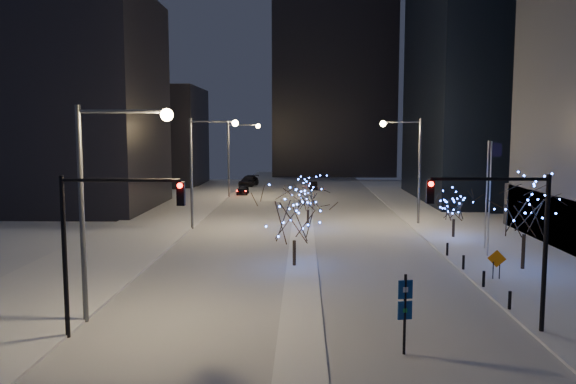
{
  "coord_description": "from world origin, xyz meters",
  "views": [
    {
      "loc": [
        0.09,
        -22.99,
        8.81
      ],
      "look_at": [
        -0.89,
        12.32,
        5.0
      ],
      "focal_mm": 35.0,
      "sensor_mm": 36.0,
      "label": 1
    }
  ],
  "objects_px": {
    "car_far": "(249,181)",
    "traffic_signal_east": "(510,227)",
    "holiday_tree_median_far": "(308,194)",
    "holiday_tree_plaza_far": "(454,206)",
    "street_lamp_w_near": "(104,183)",
    "street_lamp_w_far": "(236,149)",
    "street_lamp_east": "(410,157)",
    "wayfinding_sign": "(405,306)",
    "street_lamp_w_mid": "(203,158)",
    "traffic_signal_west": "(100,229)",
    "construction_sign": "(497,261)",
    "holiday_tree_median_near": "(294,215)",
    "car_near": "(243,190)",
    "holiday_tree_plaza_near": "(525,208)",
    "car_mid": "(313,185)"
  },
  "relations": [
    {
      "from": "street_lamp_w_mid",
      "to": "car_near",
      "type": "bearing_deg",
      "value": 89.03
    },
    {
      "from": "car_far",
      "to": "holiday_tree_plaza_far",
      "type": "relative_size",
      "value": 1.42
    },
    {
      "from": "traffic_signal_east",
      "to": "traffic_signal_west",
      "type": "bearing_deg",
      "value": -176.71
    },
    {
      "from": "street_lamp_east",
      "to": "holiday_tree_plaza_far",
      "type": "xyz_separation_m",
      "value": [
        2.41,
        -6.91,
        -3.69
      ]
    },
    {
      "from": "street_lamp_w_mid",
      "to": "holiday_tree_median_far",
      "type": "relative_size",
      "value": 2.14
    },
    {
      "from": "car_near",
      "to": "holiday_tree_median_far",
      "type": "xyz_separation_m",
      "value": [
        8.96,
        -27.63,
        2.46
      ]
    },
    {
      "from": "holiday_tree_median_far",
      "to": "holiday_tree_plaza_far",
      "type": "xyz_separation_m",
      "value": [
        11.99,
        -4.56,
        -0.37
      ]
    },
    {
      "from": "street_lamp_w_far",
      "to": "street_lamp_east",
      "type": "distance_m",
      "value": 29.08
    },
    {
      "from": "car_near",
      "to": "holiday_tree_median_far",
      "type": "bearing_deg",
      "value": -72.33
    },
    {
      "from": "street_lamp_w_far",
      "to": "traffic_signal_west",
      "type": "distance_m",
      "value": 52.04
    },
    {
      "from": "street_lamp_w_far",
      "to": "holiday_tree_plaza_far",
      "type": "height_order",
      "value": "street_lamp_w_far"
    },
    {
      "from": "traffic_signal_east",
      "to": "holiday_tree_median_near",
      "type": "relative_size",
      "value": 1.18
    },
    {
      "from": "holiday_tree_median_near",
      "to": "holiday_tree_median_far",
      "type": "distance_m",
      "value": 14.9
    },
    {
      "from": "car_mid",
      "to": "holiday_tree_plaza_near",
      "type": "relative_size",
      "value": 0.64
    },
    {
      "from": "street_lamp_w_mid",
      "to": "construction_sign",
      "type": "xyz_separation_m",
      "value": [
        20.42,
        -17.28,
        -5.3
      ]
    },
    {
      "from": "street_lamp_w_far",
      "to": "street_lamp_east",
      "type": "height_order",
      "value": "same"
    },
    {
      "from": "car_far",
      "to": "street_lamp_w_near",
      "type": "bearing_deg",
      "value": -80.3
    },
    {
      "from": "street_lamp_w_far",
      "to": "traffic_signal_west",
      "type": "bearing_deg",
      "value": -89.45
    },
    {
      "from": "car_far",
      "to": "construction_sign",
      "type": "xyz_separation_m",
      "value": [
        20.31,
        -57.97,
        0.38
      ]
    },
    {
      "from": "street_lamp_w_far",
      "to": "street_lamp_east",
      "type": "relative_size",
      "value": 1.0
    },
    {
      "from": "car_far",
      "to": "traffic_signal_east",
      "type": "bearing_deg",
      "value": -65.29
    },
    {
      "from": "street_lamp_w_far",
      "to": "holiday_tree_median_far",
      "type": "bearing_deg",
      "value": -68.81
    },
    {
      "from": "street_lamp_east",
      "to": "car_mid",
      "type": "relative_size",
      "value": 2.61
    },
    {
      "from": "traffic_signal_west",
      "to": "traffic_signal_east",
      "type": "xyz_separation_m",
      "value": [
        17.38,
        1.0,
        0.0
      ]
    },
    {
      "from": "car_mid",
      "to": "holiday_tree_plaza_far",
      "type": "xyz_separation_m",
      "value": [
        10.99,
        -39.21,
        2.13
      ]
    },
    {
      "from": "holiday_tree_median_near",
      "to": "holiday_tree_median_far",
      "type": "xyz_separation_m",
      "value": [
        1.0,
        14.86,
        -0.36
      ]
    },
    {
      "from": "street_lamp_w_far",
      "to": "car_near",
      "type": "bearing_deg",
      "value": 81.75
    },
    {
      "from": "street_lamp_w_far",
      "to": "holiday_tree_median_near",
      "type": "xyz_separation_m",
      "value": [
        8.44,
        -39.21,
        -3.02
      ]
    },
    {
      "from": "street_lamp_w_near",
      "to": "construction_sign",
      "type": "distance_m",
      "value": 22.46
    },
    {
      "from": "holiday_tree_median_near",
      "to": "wayfinding_sign",
      "type": "relative_size",
      "value": 1.82
    },
    {
      "from": "holiday_tree_median_far",
      "to": "holiday_tree_plaza_near",
      "type": "relative_size",
      "value": 0.78
    },
    {
      "from": "car_mid",
      "to": "street_lamp_w_mid",
      "type": "bearing_deg",
      "value": 72.41
    },
    {
      "from": "holiday_tree_median_far",
      "to": "construction_sign",
      "type": "relative_size",
      "value": 2.68
    },
    {
      "from": "street_lamp_w_near",
      "to": "holiday_tree_median_near",
      "type": "height_order",
      "value": "street_lamp_w_near"
    },
    {
      "from": "car_near",
      "to": "construction_sign",
      "type": "distance_m",
      "value": 49.74
    },
    {
      "from": "street_lamp_w_near",
      "to": "street_lamp_east",
      "type": "height_order",
      "value": "same"
    },
    {
      "from": "construction_sign",
      "to": "wayfinding_sign",
      "type": "bearing_deg",
      "value": -106.93
    },
    {
      "from": "street_lamp_w_near",
      "to": "car_far",
      "type": "xyz_separation_m",
      "value": [
        0.11,
        65.69,
        -5.68
      ]
    },
    {
      "from": "car_near",
      "to": "street_lamp_w_far",
      "type": "bearing_deg",
      "value": -98.54
    },
    {
      "from": "holiday_tree_median_far",
      "to": "holiday_tree_plaza_near",
      "type": "distance_m",
      "value": 20.49
    },
    {
      "from": "car_far",
      "to": "traffic_signal_west",
      "type": "bearing_deg",
      "value": -79.88
    },
    {
      "from": "street_lamp_w_far",
      "to": "wayfinding_sign",
      "type": "distance_m",
      "value": 55.18
    },
    {
      "from": "traffic_signal_east",
      "to": "street_lamp_w_mid",
      "type": "bearing_deg",
      "value": 124.51
    },
    {
      "from": "traffic_signal_west",
      "to": "holiday_tree_plaza_far",
      "type": "relative_size",
      "value": 1.76
    },
    {
      "from": "traffic_signal_west",
      "to": "car_far",
      "type": "height_order",
      "value": "traffic_signal_west"
    },
    {
      "from": "street_lamp_w_mid",
      "to": "traffic_signal_east",
      "type": "relative_size",
      "value": 1.43
    },
    {
      "from": "street_lamp_w_mid",
      "to": "holiday_tree_median_far",
      "type": "distance_m",
      "value": 10.04
    },
    {
      "from": "car_mid",
      "to": "holiday_tree_plaza_near",
      "type": "xyz_separation_m",
      "value": [
        12.52,
        -50.02,
        3.44
      ]
    },
    {
      "from": "street_lamp_w_far",
      "to": "holiday_tree_plaza_near",
      "type": "xyz_separation_m",
      "value": [
        22.95,
        -39.72,
        -2.43
      ]
    },
    {
      "from": "street_lamp_w_near",
      "to": "street_lamp_w_mid",
      "type": "xyz_separation_m",
      "value": [
        0.0,
        25.0,
        0.0
      ]
    }
  ]
}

